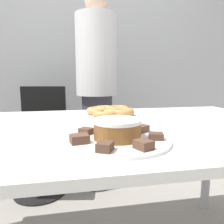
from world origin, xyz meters
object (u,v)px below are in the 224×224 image
person_standing (97,89)px  plate_cake (117,140)px  frosted_cake (117,129)px  office_chair_left (40,142)px  plate_donuts (109,115)px

person_standing → plate_cake: (-0.07, -1.17, -0.10)m
frosted_cake → office_chair_left: bearing=109.2°
person_standing → frosted_cake: person_standing is taller
plate_cake → plate_donuts: 0.50m
plate_cake → frosted_cake: size_ratio=2.22×
person_standing → office_chair_left: 0.67m
person_standing → frosted_cake: bearing=-93.5°
plate_cake → office_chair_left: bearing=109.2°
person_standing → plate_donuts: (-0.01, -0.68, -0.10)m
plate_cake → plate_donuts: (0.06, 0.50, 0.00)m
plate_donuts → plate_cake: bearing=-96.7°
plate_cake → plate_donuts: bearing=83.3°
person_standing → office_chair_left: (-0.49, 0.03, -0.45)m
frosted_cake → plate_donuts: bearing=83.3°
plate_cake → frosted_cake: (-0.00, 0.00, 0.04)m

